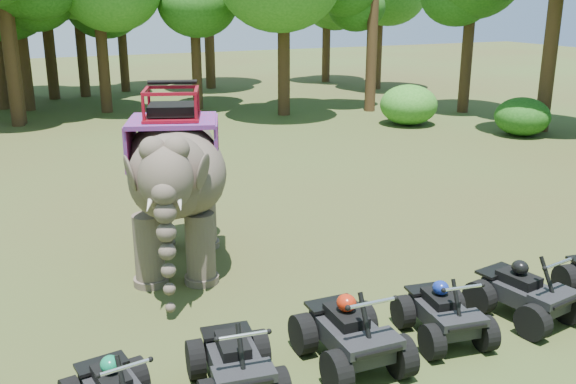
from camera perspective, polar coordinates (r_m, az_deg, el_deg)
name	(u,v)px	position (r m, az deg, el deg)	size (l,w,h in m)	color
ground	(315,308)	(12.02, 2.40, -10.24)	(110.00, 110.00, 0.00)	#47381E
elephant	(175,178)	(13.40, -9.99, 1.23)	(2.01, 4.56, 3.83)	#4C4237
atv_1	(235,353)	(9.47, -4.72, -14.10)	(1.22, 1.67, 1.24)	black
atv_2	(351,324)	(10.10, 5.61, -11.61)	(1.34, 1.83, 1.36)	black
atv_3	(444,305)	(11.09, 13.69, -9.75)	(1.18, 1.62, 1.20)	black
atv_4	(526,284)	(12.15, 20.38, -7.71)	(1.26, 1.73, 1.28)	black
tree_0	(100,26)	(32.78, -16.35, 13.95)	(5.77, 5.77, 8.25)	#195114
tree_1	(196,43)	(32.84, -8.21, 12.96)	(4.58, 4.58, 6.54)	#195114
tree_2	(284,15)	(30.79, -0.38, 15.49)	(6.55, 6.55, 9.36)	#195114
tree_3	(372,34)	(32.18, 7.51, 13.77)	(5.25, 5.25, 7.50)	#195114
tree_4	(469,30)	(32.76, 15.78, 13.71)	(5.54, 5.54, 7.92)	#195114
tree_5	(554,17)	(29.03, 22.58, 14.20)	(6.58, 6.58, 9.41)	#195114
tree_28	(7,29)	(30.48, -23.73, 13.13)	(5.83, 5.83, 8.34)	#195114
tree_30	(327,23)	(43.36, 3.45, 14.76)	(5.34, 5.34, 7.63)	#195114
tree_31	(208,5)	(40.46, -7.11, 16.18)	(6.99, 6.99, 9.99)	#195114
tree_32	(45,8)	(38.09, -20.77, 15.06)	(6.86, 6.86, 9.80)	#195114
tree_34	(21,29)	(34.64, -22.66, 13.24)	(5.57, 5.57, 7.95)	#195114
tree_35	(121,27)	(40.04, -14.60, 14.04)	(5.30, 5.30, 7.57)	#195114
tree_36	(11,39)	(31.05, -23.41, 12.39)	(5.22, 5.22, 7.45)	#195114
tree_40	(17,5)	(39.38, -22.98, 15.03)	(7.02, 7.02, 10.03)	#195114
tree_41	(379,21)	(40.20, 8.07, 14.80)	(5.68, 5.68, 8.11)	#195114
tree_43	(79,17)	(38.50, -18.12, 14.54)	(6.13, 6.13, 8.75)	#195114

